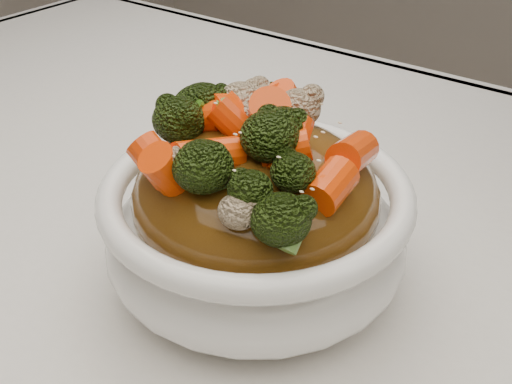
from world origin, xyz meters
The scene contains 8 objects.
tablecloth centered at (0.00, 0.00, 0.73)m, with size 1.20×0.80×0.04m, color silver.
bowl centered at (0.04, -0.02, 0.79)m, with size 0.19×0.19×0.08m, color white, non-canonical shape.
sauce_base centered at (0.04, -0.02, 0.81)m, with size 0.16×0.16×0.09m, color #55340E.
carrots centered at (0.04, -0.02, 0.87)m, with size 0.16×0.16×0.05m, color #F44307, non-canonical shape.
broccoli centered at (0.04, -0.02, 0.87)m, with size 0.16×0.16×0.04m, color black, non-canonical shape.
cauliflower centered at (0.04, -0.02, 0.87)m, with size 0.16×0.16×0.03m, color tan, non-canonical shape.
scallions centered at (0.04, -0.02, 0.87)m, with size 0.12×0.12×0.02m, color #3A711A, non-canonical shape.
sesame_seeds centered at (0.04, -0.02, 0.87)m, with size 0.14×0.14×0.01m, color beige, non-canonical shape.
Camera 1 is at (0.23, -0.26, 1.02)m, focal length 42.00 mm.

